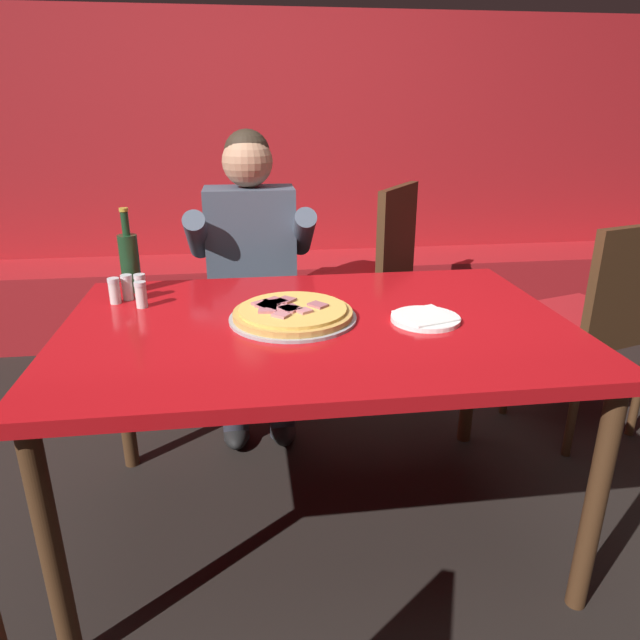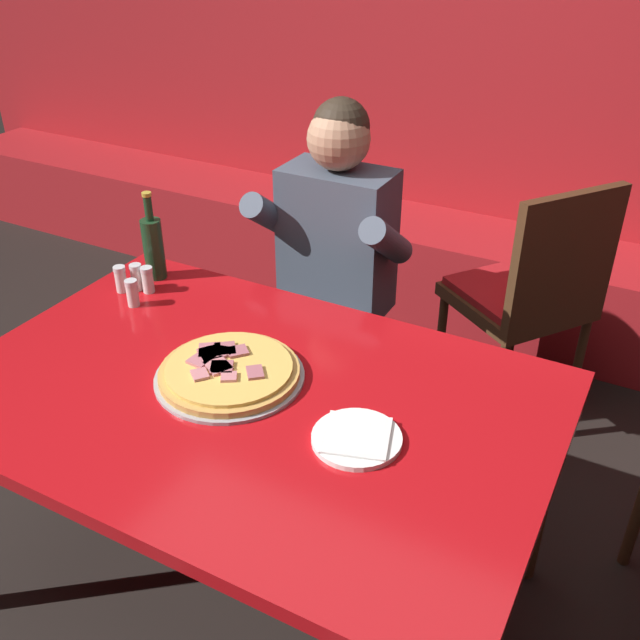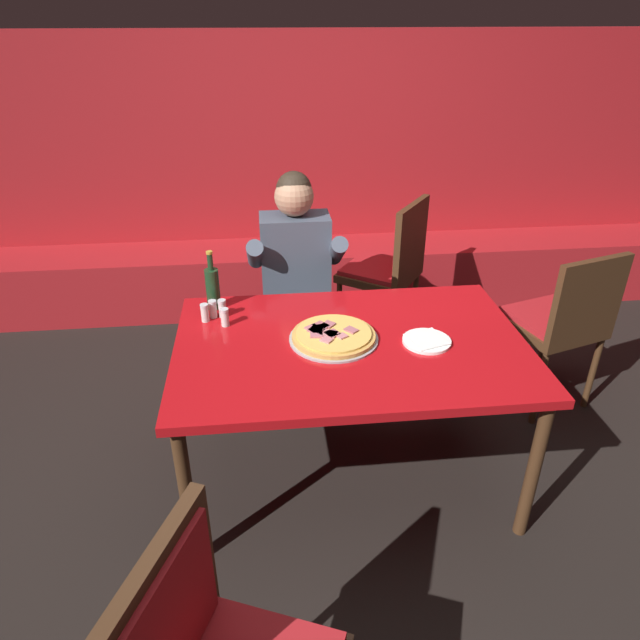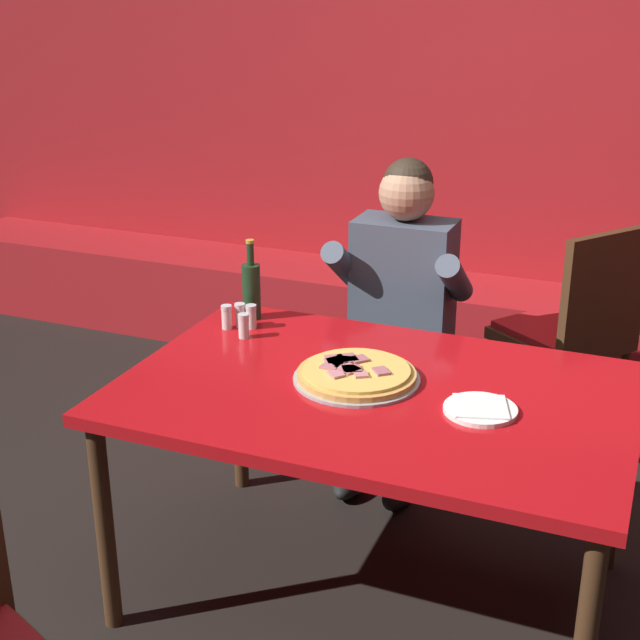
% 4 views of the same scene
% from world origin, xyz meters
% --- Properties ---
extents(ground_plane, '(24.00, 24.00, 0.00)m').
position_xyz_m(ground_plane, '(0.00, 0.00, 0.00)').
color(ground_plane, black).
extents(booth_wall_panel, '(6.80, 0.16, 1.90)m').
position_xyz_m(booth_wall_panel, '(0.00, 2.18, 0.95)').
color(booth_wall_panel, '#A3191E').
rests_on(booth_wall_panel, ground_plane).
extents(booth_bench, '(6.46, 0.48, 0.46)m').
position_xyz_m(booth_bench, '(0.00, 1.86, 0.23)').
color(booth_bench, '#A3191E').
rests_on(booth_bench, ground_plane).
extents(main_dining_table, '(1.52, 1.01, 0.75)m').
position_xyz_m(main_dining_table, '(0.00, 0.00, 0.68)').
color(main_dining_table, '#422816').
rests_on(main_dining_table, ground_plane).
extents(pizza, '(0.39, 0.39, 0.05)m').
position_xyz_m(pizza, '(-0.07, 0.03, 0.77)').
color(pizza, '#9E9EA3').
rests_on(pizza, main_dining_table).
extents(plate_white_paper, '(0.21, 0.21, 0.02)m').
position_xyz_m(plate_white_paper, '(0.33, -0.04, 0.76)').
color(plate_white_paper, white).
rests_on(plate_white_paper, main_dining_table).
extents(beer_bottle, '(0.07, 0.07, 0.29)m').
position_xyz_m(beer_bottle, '(-0.61, 0.39, 0.86)').
color(beer_bottle, '#19381E').
rests_on(beer_bottle, main_dining_table).
extents(shaker_black_pepper, '(0.04, 0.04, 0.09)m').
position_xyz_m(shaker_black_pepper, '(-0.60, 0.29, 0.79)').
color(shaker_black_pepper, silver).
rests_on(shaker_black_pepper, main_dining_table).
extents(shaker_red_pepper_flakes, '(0.04, 0.04, 0.09)m').
position_xyz_m(shaker_red_pepper_flakes, '(-0.56, 0.29, 0.79)').
color(shaker_red_pepper_flakes, silver).
rests_on(shaker_red_pepper_flakes, main_dining_table).
extents(shaker_parmesan, '(0.04, 0.04, 0.09)m').
position_xyz_m(shaker_parmesan, '(-0.64, 0.26, 0.79)').
color(shaker_parmesan, silver).
rests_on(shaker_parmesan, main_dining_table).
extents(shaker_oregano, '(0.04, 0.04, 0.09)m').
position_xyz_m(shaker_oregano, '(-0.55, 0.21, 0.79)').
color(shaker_oregano, silver).
rests_on(shaker_oregano, main_dining_table).
extents(diner_seated_blue_shirt, '(0.53, 0.53, 1.27)m').
position_xyz_m(diner_seated_blue_shirt, '(-0.18, 0.77, 0.71)').
color(diner_seated_blue_shirt, black).
rests_on(diner_seated_blue_shirt, ground_plane).
extents(dining_chair_near_left, '(0.61, 0.61, 1.00)m').
position_xyz_m(dining_chair_near_left, '(0.45, 1.20, 0.59)').
color(dining_chair_near_left, '#422816').
rests_on(dining_chair_near_left, ground_plane).
extents(dining_chair_far_right, '(0.55, 0.55, 0.95)m').
position_xyz_m(dining_chair_far_right, '(1.23, 0.44, 0.57)').
color(dining_chair_far_right, '#422816').
rests_on(dining_chair_far_right, ground_plane).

